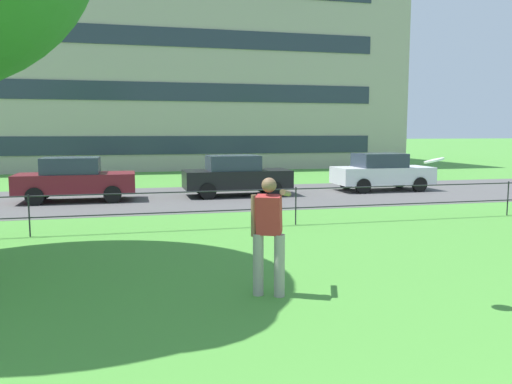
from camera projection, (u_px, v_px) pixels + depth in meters
name	position (u px, v px, depth m)	size (l,w,h in m)	color
street_strip	(245.00, 196.00, 19.39)	(80.00, 7.44, 0.01)	#565454
park_fence	(296.00, 199.00, 13.38)	(38.99, 0.04, 1.00)	#232328
person_thrower	(269.00, 232.00, 7.57)	(0.74, 0.70, 1.77)	gray
frisbee	(434.00, 160.00, 6.97)	(0.36, 0.36, 0.09)	white
car_maroon_far_left	(75.00, 179.00, 17.91)	(4.00, 1.82, 1.54)	maroon
car_black_center	(236.00, 175.00, 19.44)	(4.02, 1.84, 1.54)	black
car_white_left	(382.00, 172.00, 21.15)	(4.01, 1.83, 1.54)	silver
apartment_building_background	(132.00, 74.00, 37.42)	(36.24, 15.66, 13.20)	#ADA393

